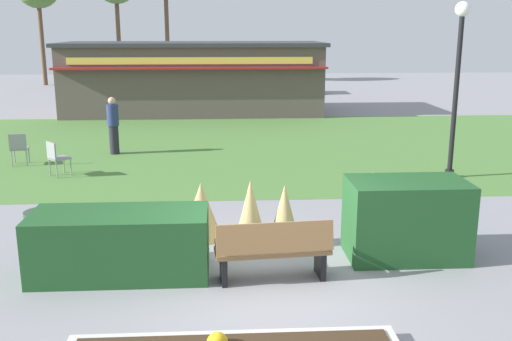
% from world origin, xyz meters
% --- Properties ---
extents(ground_plane, '(80.00, 80.00, 0.00)m').
position_xyz_m(ground_plane, '(0.00, 0.00, 0.00)').
color(ground_plane, gray).
extents(lawn_patch, '(36.00, 12.00, 0.01)m').
position_xyz_m(lawn_patch, '(0.00, 10.04, 0.00)').
color(lawn_patch, '#4C7A38').
rests_on(lawn_patch, ground_plane).
extents(park_bench, '(1.74, 0.67, 0.95)m').
position_xyz_m(park_bench, '(0.17, -0.08, 0.48)').
color(park_bench, olive).
rests_on(park_bench, ground_plane).
extents(hedge_left, '(2.63, 1.10, 0.98)m').
position_xyz_m(hedge_left, '(-2.10, 0.28, 0.49)').
color(hedge_left, '#1E4C23').
rests_on(hedge_left, ground_plane).
extents(hedge_right, '(1.88, 1.10, 1.28)m').
position_xyz_m(hedge_right, '(2.40, 0.74, 0.64)').
color(hedge_right, '#1E4C23').
rests_on(hedge_right, ground_plane).
extents(ornamental_grass_behind_left, '(0.51, 0.51, 1.31)m').
position_xyz_m(ornamental_grass_behind_left, '(1.94, 1.22, 0.65)').
color(ornamental_grass_behind_left, tan).
rests_on(ornamental_grass_behind_left, ground_plane).
extents(ornamental_grass_behind_right, '(0.58, 0.58, 1.10)m').
position_xyz_m(ornamental_grass_behind_right, '(0.48, 1.28, 0.55)').
color(ornamental_grass_behind_right, tan).
rests_on(ornamental_grass_behind_right, ground_plane).
extents(ornamental_grass_behind_center, '(0.59, 0.59, 1.19)m').
position_xyz_m(ornamental_grass_behind_center, '(-0.10, 1.29, 0.60)').
color(ornamental_grass_behind_center, tan).
rests_on(ornamental_grass_behind_center, ground_plane).
extents(ornamental_grass_behind_far, '(0.73, 0.73, 1.02)m').
position_xyz_m(ornamental_grass_behind_far, '(-0.94, 1.77, 0.51)').
color(ornamental_grass_behind_far, tan).
rests_on(ornamental_grass_behind_far, ground_plane).
extents(lamppost_mid, '(0.36, 0.36, 4.25)m').
position_xyz_m(lamppost_mid, '(5.11, 5.75, 2.67)').
color(lamppost_mid, black).
rests_on(lamppost_mid, ground_plane).
extents(trash_bin, '(0.52, 0.52, 0.94)m').
position_xyz_m(trash_bin, '(-3.32, 0.57, 0.47)').
color(trash_bin, '#2D4233').
rests_on(trash_bin, ground_plane).
extents(food_kiosk, '(11.20, 4.52, 3.05)m').
position_xyz_m(food_kiosk, '(-1.77, 17.65, 1.53)').
color(food_kiosk, '#594C47').
rests_on(food_kiosk, ground_plane).
extents(cafe_chair_west, '(0.62, 0.62, 0.89)m').
position_xyz_m(cafe_chair_west, '(-4.73, 6.45, 0.53)').
color(cafe_chair_west, gray).
rests_on(cafe_chair_west, ground_plane).
extents(cafe_chair_east, '(0.50, 0.50, 0.89)m').
position_xyz_m(cafe_chair_east, '(-6.06, 7.70, 0.53)').
color(cafe_chair_east, gray).
rests_on(cafe_chair_east, ground_plane).
extents(person_strolling, '(0.34, 0.34, 1.69)m').
position_xyz_m(person_strolling, '(-3.76, 9.07, 0.86)').
color(person_strolling, '#23232D').
rests_on(person_strolling, ground_plane).
extents(parked_car_west_slot, '(4.24, 2.14, 1.20)m').
position_xyz_m(parked_car_west_slot, '(-2.19, 25.08, 0.64)').
color(parked_car_west_slot, '#B7BABF').
rests_on(parked_car_west_slot, ground_plane).
extents(parked_car_center_slot, '(4.20, 2.07, 1.20)m').
position_xyz_m(parked_car_center_slot, '(3.04, 25.08, 0.64)').
color(parked_car_center_slot, silver).
rests_on(parked_car_center_slot, ground_plane).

